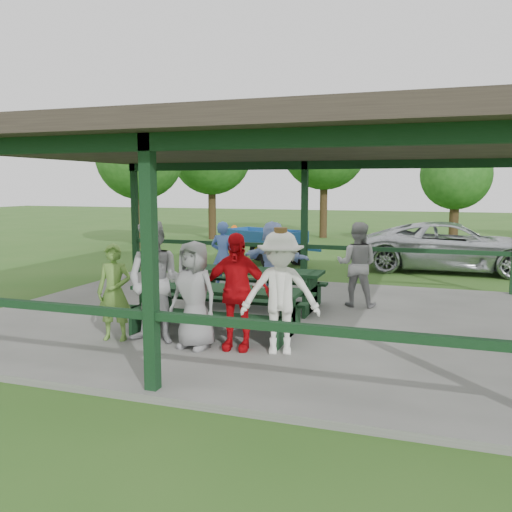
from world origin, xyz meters
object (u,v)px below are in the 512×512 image
(farm_trailer, at_px, (264,246))
(contestant_grey_mid, at_px, (194,295))
(spectator_grey, at_px, (357,264))
(contestant_grey_left, at_px, (155,282))
(spectator_lblue, at_px, (273,260))
(contestant_white_fedora, at_px, (280,293))
(picnic_table_far, at_px, (255,283))
(pickup_truck, at_px, (452,247))
(spectator_blue, at_px, (223,256))
(contestant_red, at_px, (236,291))
(contestant_green, at_px, (114,292))
(picnic_table_near, at_px, (217,303))

(farm_trailer, bearing_deg, contestant_grey_mid, -56.60)
(contestant_grey_mid, height_order, spectator_grey, spectator_grey)
(contestant_grey_left, height_order, spectator_lblue, contestant_grey_left)
(contestant_white_fedora, distance_m, spectator_grey, 3.52)
(picnic_table_far, distance_m, spectator_grey, 2.08)
(picnic_table_far, relative_size, pickup_truck, 0.52)
(spectator_blue, bearing_deg, spectator_lblue, 154.73)
(picnic_table_far, bearing_deg, contestant_red, -76.82)
(contestant_red, relative_size, contestant_white_fedora, 0.95)
(contestant_grey_mid, height_order, pickup_truck, contestant_grey_mid)
(contestant_white_fedora, bearing_deg, picnic_table_far, 100.97)
(contestant_grey_left, distance_m, pickup_truck, 10.58)
(contestant_green, distance_m, spectator_lblue, 4.00)
(spectator_grey, xyz_separation_m, farm_trailer, (-3.68, 5.41, -0.35))
(spectator_blue, bearing_deg, picnic_table_far, 130.95)
(picnic_table_far, distance_m, contestant_red, 2.88)
(contestant_grey_left, height_order, contestant_red, contestant_grey_left)
(spectator_grey, distance_m, pickup_truck, 6.30)
(picnic_table_far, relative_size, spectator_lblue, 1.62)
(contestant_white_fedora, height_order, pickup_truck, contestant_white_fedora)
(picnic_table_far, relative_size, contestant_grey_mid, 1.68)
(picnic_table_near, xyz_separation_m, pickup_truck, (3.83, 8.71, 0.14))
(spectator_blue, xyz_separation_m, pickup_truck, (5.12, 5.28, -0.18))
(contestant_green, bearing_deg, picnic_table_near, 24.47)
(contestant_green, bearing_deg, spectator_lblue, 57.77)
(pickup_truck, height_order, farm_trailer, pickup_truck)
(spectator_lblue, bearing_deg, picnic_table_near, 99.70)
(spectator_lblue, bearing_deg, contestant_white_fedora, 120.78)
(picnic_table_far, xyz_separation_m, contestant_red, (0.65, -2.78, 0.39))
(contestant_white_fedora, xyz_separation_m, farm_trailer, (-3.09, 8.88, -0.39))
(farm_trailer, bearing_deg, picnic_table_near, -55.54)
(contestant_red, height_order, spectator_lblue, contestant_red)
(picnic_table_far, relative_size, contestant_green, 1.78)
(spectator_lblue, distance_m, spectator_blue, 1.55)
(picnic_table_far, height_order, spectator_grey, spectator_grey)
(pickup_truck, bearing_deg, spectator_lblue, 147.32)
(spectator_lblue, bearing_deg, picnic_table_far, 91.77)
(contestant_grey_mid, relative_size, farm_trailer, 0.47)
(contestant_grey_left, height_order, spectator_blue, contestant_grey_left)
(contestant_grey_left, distance_m, contestant_white_fedora, 1.97)
(spectator_grey, height_order, farm_trailer, spectator_grey)
(contestant_grey_left, distance_m, spectator_lblue, 3.73)
(contestant_red, relative_size, farm_trailer, 0.51)
(contestant_green, relative_size, contestant_grey_left, 0.80)
(contestant_white_fedora, bearing_deg, contestant_green, 169.25)
(contestant_grey_mid, xyz_separation_m, spectator_blue, (-1.31, 4.36, -0.01))
(contestant_grey_left, relative_size, farm_trailer, 0.55)
(contestant_grey_left, distance_m, spectator_blue, 4.34)
(picnic_table_near, bearing_deg, contestant_red, -50.89)
(contestant_grey_left, xyz_separation_m, farm_trailer, (-1.13, 8.99, -0.45))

